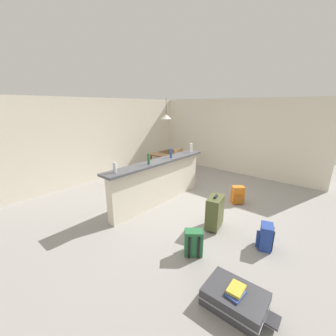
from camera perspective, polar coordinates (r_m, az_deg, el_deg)
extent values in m
cube|color=gray|center=(5.37, 4.06, -8.85)|extent=(13.00, 13.00, 0.05)
cube|color=silver|center=(7.17, -15.80, 7.69)|extent=(6.60, 0.10, 2.50)
cube|color=silver|center=(7.72, 16.24, 8.24)|extent=(0.10, 6.00, 2.50)
cube|color=silver|center=(5.06, -2.33, -4.00)|extent=(2.80, 0.20, 1.00)
cube|color=#4C4C51|center=(4.91, -2.40, 1.74)|extent=(2.96, 0.40, 0.05)
cylinder|color=silver|center=(4.12, -14.19, 0.16)|extent=(0.06, 0.06, 0.20)
cylinder|color=#2D6B38|center=(4.57, -5.25, 2.49)|extent=(0.06, 0.06, 0.25)
cylinder|color=#284C89|center=(5.15, 0.80, 4.05)|extent=(0.06, 0.06, 0.23)
cylinder|color=silver|center=(5.82, 6.23, 5.48)|extent=(0.07, 0.07, 0.24)
cube|color=#4C331E|center=(7.13, 0.10, 3.92)|extent=(1.10, 0.80, 0.04)
cylinder|color=#4C331E|center=(6.65, -0.42, -0.30)|extent=(0.06, 0.06, 0.70)
cylinder|color=#4C331E|center=(7.39, 4.58, 1.36)|extent=(0.06, 0.06, 0.70)
cylinder|color=#4C331E|center=(7.10, -4.56, 0.73)|extent=(0.06, 0.06, 0.70)
cylinder|color=#4C331E|center=(7.79, 0.55, 2.22)|extent=(0.06, 0.06, 0.70)
cube|color=#9E754C|center=(6.85, 3.87, 0.87)|extent=(0.43, 0.43, 0.04)
cube|color=#9E754C|center=(6.90, 2.79, 3.23)|extent=(0.40, 0.07, 0.48)
cylinder|color=#9E754C|center=(6.70, 3.97, -1.51)|extent=(0.04, 0.04, 0.41)
cylinder|color=#9E754C|center=(6.94, 5.70, -0.92)|extent=(0.04, 0.04, 0.41)
cylinder|color=#9E754C|center=(6.91, 1.97, -0.93)|extent=(0.04, 0.04, 0.41)
cylinder|color=#9E754C|center=(7.13, 3.72, -0.38)|extent=(0.04, 0.04, 0.41)
cylinder|color=black|center=(7.01, -0.50, 16.21)|extent=(0.01, 0.01, 0.53)
cone|color=white|center=(7.02, -0.50, 13.66)|extent=(0.34, 0.34, 0.14)
sphere|color=white|center=(7.02, -0.49, 13.01)|extent=(0.07, 0.07, 0.07)
cube|color=#38383D|center=(3.00, 17.54, -30.55)|extent=(0.50, 0.70, 0.22)
cube|color=gray|center=(3.00, 17.54, -30.55)|extent=(0.52, 0.71, 0.02)
cube|color=#2D2D33|center=(2.94, 26.35, -32.85)|extent=(0.18, 0.15, 0.02)
cube|color=#233D93|center=(3.98, 24.88, -16.41)|extent=(0.32, 0.26, 0.42)
cube|color=navy|center=(4.01, 23.11, -17.15)|extent=(0.23, 0.12, 0.19)
cube|color=black|center=(4.06, 26.28, -16.27)|extent=(0.04, 0.03, 0.36)
cube|color=black|center=(3.94, 26.37, -17.33)|extent=(0.04, 0.03, 0.36)
cube|color=orange|center=(5.39, 18.24, -6.86)|extent=(0.33, 0.32, 0.42)
cube|color=#AB5918|center=(5.33, 18.62, -8.04)|extent=(0.20, 0.20, 0.19)
cube|color=black|center=(5.46, 17.14, -6.70)|extent=(0.04, 0.04, 0.36)
cube|color=black|center=(5.51, 18.51, -6.61)|extent=(0.04, 0.04, 0.36)
cube|color=#51562D|center=(4.19, 12.49, -11.50)|extent=(0.48, 0.33, 0.60)
cylinder|color=black|center=(4.19, 11.45, -16.25)|extent=(0.06, 0.04, 0.06)
cylinder|color=black|center=(4.50, 12.97, -13.84)|extent=(0.06, 0.04, 0.06)
cube|color=#232328|center=(4.06, 12.77, -7.50)|extent=(0.15, 0.07, 0.04)
cube|color=#286B3D|center=(3.53, 6.86, -19.31)|extent=(0.32, 0.33, 0.42)
cube|color=#205530|center=(3.67, 6.67, -19.24)|extent=(0.18, 0.21, 0.19)
cube|color=black|center=(3.47, 8.22, -20.53)|extent=(0.04, 0.04, 0.36)
cube|color=black|center=(3.46, 5.76, -20.58)|extent=(0.04, 0.04, 0.36)
cube|color=#334C99|center=(2.88, 17.74, -29.55)|extent=(0.23, 0.18, 0.03)
cube|color=gold|center=(2.89, 17.91, -28.57)|extent=(0.22, 0.17, 0.03)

